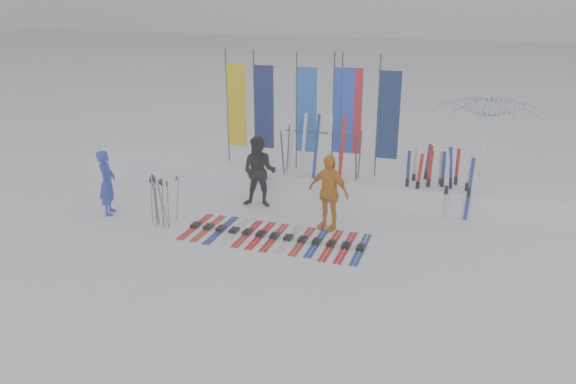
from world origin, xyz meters
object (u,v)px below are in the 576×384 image
(ski_rack, at_px, (321,147))
(person_black, at_px, (259,172))
(tent_canopy, at_px, (484,144))
(ski_row, at_px, (275,236))
(person_yellow, at_px, (328,192))
(person_blue, at_px, (107,183))

(ski_rack, bearing_deg, person_black, -137.57)
(tent_canopy, bearing_deg, ski_row, -132.36)
(person_yellow, xyz_separation_m, ski_rack, (-0.74, 2.06, 0.48))
(ski_rack, bearing_deg, person_blue, -148.40)
(tent_canopy, relative_size, ski_rack, 1.50)
(tent_canopy, bearing_deg, ski_rack, -156.24)
(person_yellow, bearing_deg, ski_row, -119.24)
(person_black, distance_m, person_yellow, 2.22)
(ski_row, relative_size, ski_rack, 2.04)
(ski_row, bearing_deg, tent_canopy, 47.64)
(person_black, xyz_separation_m, ski_rack, (1.30, 1.19, 0.46))
(person_black, distance_m, ski_rack, 1.82)
(ski_rack, bearing_deg, person_yellow, -70.14)
(person_blue, distance_m, person_black, 3.78)
(person_yellow, relative_size, ski_row, 0.43)
(person_black, relative_size, person_yellow, 1.03)
(person_black, height_order, ski_rack, person_black)
(person_blue, bearing_deg, ski_row, -113.71)
(person_yellow, distance_m, ski_rack, 2.24)
(person_blue, height_order, person_black, person_black)
(person_yellow, xyz_separation_m, tent_canopy, (3.35, 3.86, 0.47))
(person_blue, relative_size, ski_rack, 0.81)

